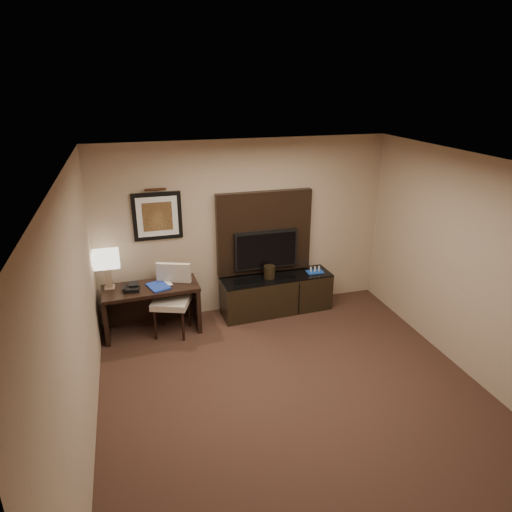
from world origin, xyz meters
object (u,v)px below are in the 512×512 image
object	(u,v)px
desk_chair	(171,301)
tv	(266,250)
desk_phone	(131,287)
minibar_tray	(315,270)
water_bottle	(177,276)
credenza	(277,294)
desk	(152,309)
ice_bucket	(269,272)
table_lamp	(107,269)

from	to	relation	value
desk_chair	tv	bearing A→B (deg)	34.06
desk_chair	desk_phone	xyz separation A→B (m)	(-0.53, 0.07, 0.26)
tv	minibar_tray	size ratio (longest dim) A/B	3.79
water_bottle	credenza	bearing A→B (deg)	0.72
desk	ice_bucket	size ratio (longest dim) A/B	6.84
desk	credenza	size ratio (longest dim) A/B	0.77
desk_phone	tv	bearing A→B (deg)	14.47
credenza	ice_bucket	distance (m)	0.42
tv	table_lamp	bearing A→B (deg)	-176.93
water_bottle	desk	bearing A→B (deg)	-168.62
desk_phone	water_bottle	xyz separation A→B (m)	(0.66, 0.13, 0.03)
table_lamp	tv	bearing A→B (deg)	3.07
desk	minibar_tray	size ratio (longest dim) A/B	5.12
desk_phone	minibar_tray	size ratio (longest dim) A/B	0.82
table_lamp	ice_bucket	distance (m)	2.39
water_bottle	ice_bucket	size ratio (longest dim) A/B	0.85
desk	minibar_tray	xyz separation A→B (m)	(2.58, 0.09, 0.29)
desk	desk_chair	world-z (taller)	desk_chair
desk	desk_phone	bearing A→B (deg)	-171.53
credenza	table_lamp	size ratio (longest dim) A/B	2.93
water_bottle	desk_chair	bearing A→B (deg)	-122.37
tv	minibar_tray	bearing A→B (deg)	-10.90
credenza	desk_phone	size ratio (longest dim) A/B	8.05
table_lamp	ice_bucket	size ratio (longest dim) A/B	3.03
tv	desk_chair	size ratio (longest dim) A/B	0.96
desk_phone	water_bottle	bearing A→B (deg)	17.68
table_lamp	water_bottle	world-z (taller)	table_lamp
tv	water_bottle	distance (m)	1.42
minibar_tray	desk_chair	bearing A→B (deg)	-174.71
tv	desk_phone	distance (m)	2.09
credenza	table_lamp	bearing A→B (deg)	176.94
tv	water_bottle	xyz separation A→B (m)	(-1.40, -0.16, -0.21)
credenza	desk_chair	bearing A→B (deg)	-175.12
tv	water_bottle	world-z (taller)	tv
credenza	tv	xyz separation A→B (m)	(-0.14, 0.14, 0.72)
tv	desk_phone	xyz separation A→B (m)	(-2.06, -0.29, -0.24)
credenza	ice_bucket	size ratio (longest dim) A/B	8.87
table_lamp	ice_bucket	xyz separation A→B (m)	(2.37, -0.02, -0.32)
desk_chair	water_bottle	size ratio (longest dim) A/B	6.20
credenza	water_bottle	xyz separation A→B (m)	(-1.54, -0.02, 0.51)
tv	water_bottle	bearing A→B (deg)	-173.50
desk_chair	water_bottle	bearing A→B (deg)	78.30
table_lamp	desk_phone	distance (m)	0.42
desk	desk_phone	distance (m)	0.49
desk_chair	minibar_tray	bearing A→B (deg)	25.97
desk_phone	ice_bucket	xyz separation A→B (m)	(2.07, 0.14, -0.08)
water_bottle	minibar_tray	bearing A→B (deg)	0.25
desk	water_bottle	bearing A→B (deg)	8.83
table_lamp	water_bottle	size ratio (longest dim) A/B	3.55
desk	tv	world-z (taller)	tv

